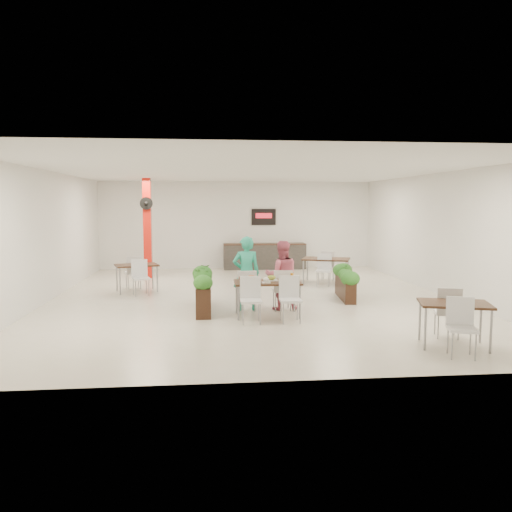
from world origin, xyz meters
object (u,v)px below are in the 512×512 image
(diner_man, at_px, (246,273))
(side_table_c, at_px, (454,310))
(main_table, at_px, (267,287))
(diner_woman, at_px, (282,275))
(planter_right, at_px, (345,280))
(side_table_a, at_px, (137,269))
(side_table_b, at_px, (326,262))
(red_column, at_px, (147,227))
(service_counter, at_px, (265,256))
(planter_left, at_px, (203,288))

(diner_man, bearing_deg, side_table_c, 135.50)
(main_table, xyz_separation_m, diner_woman, (0.41, 0.65, 0.15))
(main_table, distance_m, planter_right, 2.83)
(side_table_a, xyz_separation_m, side_table_b, (5.49, 0.98, 0.02))
(red_column, bearing_deg, side_table_c, -54.56)
(service_counter, relative_size, side_table_b, 1.80)
(red_column, xyz_separation_m, side_table_a, (-0.01, -2.56, -1.02))
(diner_man, xyz_separation_m, side_table_c, (3.23, -3.22, -0.22))
(diner_woman, distance_m, planter_left, 1.80)
(red_column, xyz_separation_m, side_table_c, (6.00, -8.43, -1.02))
(planter_left, relative_size, planter_right, 1.18)
(diner_woman, bearing_deg, main_table, 58.32)
(red_column, xyz_separation_m, planter_right, (5.36, -4.10, -1.16))
(side_table_c, bearing_deg, planter_right, 114.38)
(planter_left, xyz_separation_m, side_table_b, (3.68, 3.56, 0.13))
(main_table, bearing_deg, diner_man, 120.79)
(red_column, distance_m, diner_woman, 6.38)
(diner_man, height_order, diner_woman, diner_man)
(red_column, bearing_deg, main_table, -61.71)
(side_table_b, bearing_deg, diner_woman, -97.50)
(diner_woman, relative_size, side_table_a, 0.94)
(red_column, height_order, side_table_c, red_column)
(red_column, relative_size, side_table_c, 1.91)
(diner_man, relative_size, side_table_c, 1.00)
(planter_left, bearing_deg, planter_right, 16.39)
(main_table, distance_m, side_table_a, 4.58)
(diner_man, relative_size, side_table_a, 1.00)
(planter_right, relative_size, side_table_c, 1.02)
(side_table_a, xyz_separation_m, side_table_c, (6.02, -5.87, -0.00))
(service_counter, height_order, planter_right, service_counter)
(planter_left, relative_size, side_table_a, 1.20)
(main_table, xyz_separation_m, side_table_a, (-3.17, 3.31, -0.01))
(main_table, bearing_deg, side_table_c, -42.03)
(planter_left, distance_m, side_table_c, 5.34)
(planter_right, bearing_deg, diner_woman, -148.12)
(planter_left, distance_m, planter_right, 3.72)
(side_table_b, relative_size, side_table_c, 1.00)
(service_counter, distance_m, diner_man, 7.19)
(diner_man, distance_m, side_table_c, 4.57)
(red_column, relative_size, diner_man, 1.92)
(side_table_c, bearing_deg, side_table_a, 151.67)
(diner_man, distance_m, side_table_a, 3.85)
(diner_man, height_order, side_table_c, diner_man)
(red_column, height_order, diner_woman, red_column)
(planter_left, xyz_separation_m, side_table_c, (4.21, -3.29, 0.10))
(planter_left, relative_size, side_table_b, 1.20)
(main_table, xyz_separation_m, planter_left, (-1.36, 0.72, -0.12))
(side_table_b, bearing_deg, red_column, -175.95)
(diner_woman, bearing_deg, side_table_c, 127.46)
(diner_woman, distance_m, side_table_a, 4.46)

